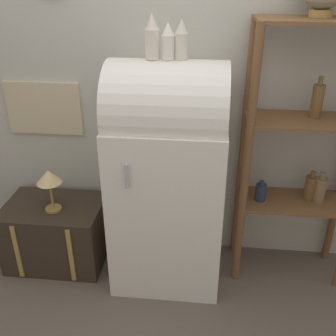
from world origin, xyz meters
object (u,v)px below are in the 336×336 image
Objects in this scene: refrigerator at (168,175)px; vase_center at (167,42)px; vase_right at (182,41)px; suitcase_trunk at (57,233)px; desk_lamp at (49,179)px; vase_left at (152,38)px.

vase_center is at bearing 110.31° from refrigerator.
vase_right is (0.08, 0.01, 0.01)m from vase_center.
refrigerator is at bearing -69.69° from vase_center.
vase_center reaches higher than refrigerator.
suitcase_trunk is at bearing 177.84° from refrigerator.
refrigerator is 2.20× the size of suitcase_trunk.
refrigerator is 4.94× the size of desk_lamp.
vase_left is (0.73, -0.03, 1.38)m from suitcase_trunk.
vase_right is (0.89, -0.02, 1.37)m from suitcase_trunk.
vase_center is (0.08, 0.00, -0.02)m from vase_left.
vase_left is at bearing -2.11° from suitcase_trunk.
refrigerator is 0.81m from vase_center.
refrigerator is 7.51× the size of vase_center.
desk_lamp is at bearing -178.21° from vase_center.
vase_left is (-0.09, 0.00, 0.84)m from refrigerator.
refrigerator is at bearing -169.63° from vase_right.
vase_right reaches higher than refrigerator.
vase_center is at bearing 1.79° from desk_lamp.
vase_right is at bearing 10.37° from refrigerator.
refrigerator is 0.79m from desk_lamp.
desk_lamp is (-0.79, -0.02, -0.88)m from vase_center.
vase_center is 0.08m from vase_right.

